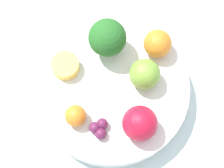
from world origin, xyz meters
TOP-DOWN VIEW (x-y plane):
  - ground_plane at (0.00, 0.00)m, footprint 6.00×6.00m
  - table_surface at (0.00, 0.00)m, footprint 1.20×1.20m
  - bowl at (0.00, 0.00)m, footprint 0.26×0.26m
  - broccoli at (0.01, -0.07)m, footprint 0.06×0.06m
  - apple_red at (-0.05, 0.07)m, footprint 0.06×0.06m
  - apple_green at (-0.05, -0.01)m, footprint 0.05×0.05m
  - orange_front at (0.05, 0.06)m, footprint 0.03×0.03m
  - orange_back at (-0.07, -0.07)m, footprint 0.05×0.05m
  - grape_cluster at (0.02, 0.07)m, footprint 0.03×0.03m
  - small_cup at (0.08, -0.03)m, footprint 0.05×0.05m

SIDE VIEW (x-z plane):
  - ground_plane at x=0.00m, z-range 0.00..0.00m
  - table_surface at x=0.00m, z-range 0.00..0.02m
  - bowl at x=0.00m, z-range 0.02..0.06m
  - grape_cluster at x=0.02m, z-range 0.06..0.08m
  - small_cup at x=0.08m, z-range 0.06..0.08m
  - orange_front at x=0.05m, z-range 0.06..0.10m
  - orange_back at x=-0.07m, z-range 0.06..0.11m
  - apple_green at x=-0.05m, z-range 0.06..0.11m
  - apple_red at x=-0.05m, z-range 0.06..0.12m
  - broccoli at x=0.01m, z-range 0.07..0.14m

